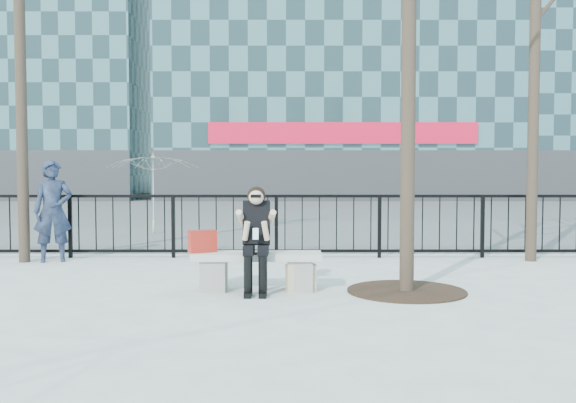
{
  "coord_description": "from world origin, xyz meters",
  "views": [
    {
      "loc": [
        0.39,
        -8.14,
        1.57
      ],
      "look_at": [
        0.4,
        0.8,
        1.1
      ],
      "focal_mm": 40.0,
      "sensor_mm": 36.0,
      "label": 1
    }
  ],
  "objects": [
    {
      "name": "street_surface",
      "position": [
        0.0,
        15.0,
        0.0
      ],
      "size": [
        60.0,
        23.0,
        0.01
      ],
      "primitive_type": "cube",
      "color": "#474747",
      "rests_on": "ground"
    },
    {
      "name": "standing_man",
      "position": [
        -3.53,
        2.53,
        0.85
      ],
      "size": [
        0.72,
        0.59,
        1.7
      ],
      "primitive_type": "imported",
      "rotation": [
        0.0,
        0.0,
        0.34
      ],
      "color": "black",
      "rests_on": "ground"
    },
    {
      "name": "tree_grate",
      "position": [
        1.9,
        -0.1,
        0.01
      ],
      "size": [
        1.5,
        1.5,
        0.02
      ],
      "primitive_type": "cylinder",
      "color": "black",
      "rests_on": "ground"
    },
    {
      "name": "vendor_umbrella",
      "position": [
        -2.81,
        7.09,
        0.97
      ],
      "size": [
        2.23,
        2.28,
        1.95
      ],
      "primitive_type": "imported",
      "rotation": [
        0.0,
        0.0,
        -0.05
      ],
      "color": "yellow",
      "rests_on": "ground"
    },
    {
      "name": "railing",
      "position": [
        0.0,
        3.0,
        0.55
      ],
      "size": [
        14.0,
        0.06,
        1.1
      ],
      "color": "black",
      "rests_on": "ground"
    },
    {
      "name": "ground",
      "position": [
        0.0,
        0.0,
        0.0
      ],
      "size": [
        120.0,
        120.0,
        0.0
      ],
      "primitive_type": "plane",
      "color": "#9E9E99",
      "rests_on": "ground"
    },
    {
      "name": "seated_woman",
      "position": [
        0.0,
        -0.16,
        0.67
      ],
      "size": [
        0.5,
        0.64,
        1.34
      ],
      "color": "black",
      "rests_on": "ground"
    },
    {
      "name": "bench_main",
      "position": [
        0.0,
        0.0,
        0.3
      ],
      "size": [
        1.65,
        0.46,
        0.49
      ],
      "color": "slate",
      "rests_on": "ground"
    },
    {
      "name": "shopping_bag",
      "position": [
        0.56,
        -0.1,
        0.18
      ],
      "size": [
        0.39,
        0.22,
        0.35
      ],
      "primitive_type": "cube",
      "rotation": [
        0.0,
        0.0,
        0.22
      ],
      "color": "beige",
      "rests_on": "ground"
    },
    {
      "name": "handbag",
      "position": [
        -0.7,
        0.02,
        0.63
      ],
      "size": [
        0.38,
        0.29,
        0.28
      ],
      "primitive_type": "cube",
      "rotation": [
        0.0,
        0.0,
        0.43
      ],
      "color": "#A81E14",
      "rests_on": "bench_main"
    }
  ]
}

